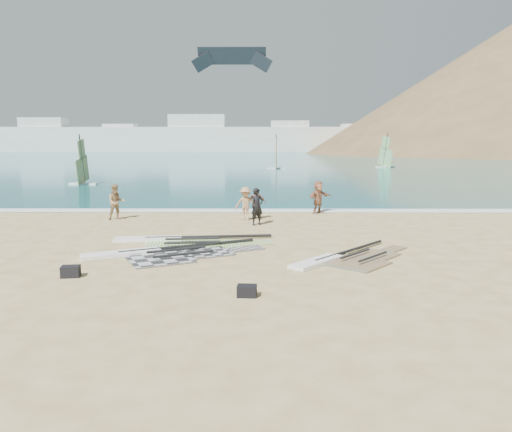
{
  "coord_description": "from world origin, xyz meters",
  "views": [
    {
      "loc": [
        0.08,
        -14.31,
        3.78
      ],
      "look_at": [
        -0.03,
        4.0,
        1.0
      ],
      "focal_mm": 35.0,
      "sensor_mm": 36.0,
      "label": 1
    }
  ],
  "objects_px": {
    "gear_bag_near": "(71,271)",
    "beachgoer_right": "(318,197)",
    "person_wetsuit": "(257,207)",
    "beachgoer_mid": "(246,204)",
    "beachgoer_back": "(257,203)",
    "rig_green": "(180,241)",
    "beachgoer_left": "(116,202)",
    "gear_bag_far": "(247,291)",
    "rig_orange": "(346,259)",
    "rig_grey": "(162,254)"
  },
  "relations": [
    {
      "from": "beachgoer_right",
      "to": "person_wetsuit",
      "type": "bearing_deg",
      "value": -174.37
    },
    {
      "from": "person_wetsuit",
      "to": "beachgoer_mid",
      "type": "relative_size",
      "value": 1.04
    },
    {
      "from": "rig_green",
      "to": "beachgoer_left",
      "type": "distance_m",
      "value": 6.79
    },
    {
      "from": "gear_bag_near",
      "to": "beachgoer_mid",
      "type": "bearing_deg",
      "value": 65.04
    },
    {
      "from": "rig_grey",
      "to": "beachgoer_mid",
      "type": "xyz_separation_m",
      "value": [
        2.59,
        7.24,
        0.75
      ]
    },
    {
      "from": "beachgoer_mid",
      "to": "beachgoer_right",
      "type": "relative_size",
      "value": 0.94
    },
    {
      "from": "rig_orange",
      "to": "beachgoer_back",
      "type": "distance_m",
      "value": 8.97
    },
    {
      "from": "gear_bag_near",
      "to": "gear_bag_far",
      "type": "distance_m",
      "value": 5.27
    },
    {
      "from": "rig_grey",
      "to": "beachgoer_back",
      "type": "relative_size",
      "value": 3.99
    },
    {
      "from": "gear_bag_far",
      "to": "beachgoer_left",
      "type": "bearing_deg",
      "value": 118.79
    },
    {
      "from": "rig_grey",
      "to": "beachgoer_left",
      "type": "distance_m",
      "value": 8.4
    },
    {
      "from": "person_wetsuit",
      "to": "beachgoer_right",
      "type": "xyz_separation_m",
      "value": [
        3.17,
        3.61,
        0.02
      ]
    },
    {
      "from": "rig_grey",
      "to": "rig_orange",
      "type": "height_order",
      "value": "rig_grey"
    },
    {
      "from": "gear_bag_far",
      "to": "beachgoer_mid",
      "type": "height_order",
      "value": "beachgoer_mid"
    },
    {
      "from": "gear_bag_far",
      "to": "gear_bag_near",
      "type": "bearing_deg",
      "value": 160.79
    },
    {
      "from": "person_wetsuit",
      "to": "beachgoer_left",
      "type": "height_order",
      "value": "beachgoer_left"
    },
    {
      "from": "beachgoer_mid",
      "to": "rig_orange",
      "type": "bearing_deg",
      "value": -68.57
    },
    {
      "from": "rig_grey",
      "to": "gear_bag_far",
      "type": "distance_m",
      "value": 5.33
    },
    {
      "from": "person_wetsuit",
      "to": "beachgoer_right",
      "type": "distance_m",
      "value": 4.81
    },
    {
      "from": "gear_bag_far",
      "to": "person_wetsuit",
      "type": "relative_size",
      "value": 0.28
    },
    {
      "from": "rig_grey",
      "to": "rig_orange",
      "type": "xyz_separation_m",
      "value": [
        6.02,
        -0.72,
        -0.0
      ]
    },
    {
      "from": "rig_orange",
      "to": "gear_bag_far",
      "type": "xyz_separation_m",
      "value": [
        -3.08,
        -3.72,
        0.09
      ]
    },
    {
      "from": "beachgoer_mid",
      "to": "person_wetsuit",
      "type": "bearing_deg",
      "value": -67.95
    },
    {
      "from": "person_wetsuit",
      "to": "beachgoer_mid",
      "type": "xyz_separation_m",
      "value": [
        -0.55,
        1.25,
        -0.03
      ]
    },
    {
      "from": "rig_green",
      "to": "beachgoer_right",
      "type": "relative_size",
      "value": 3.53
    },
    {
      "from": "beachgoer_mid",
      "to": "beachgoer_back",
      "type": "relative_size",
      "value": 1.05
    },
    {
      "from": "gear_bag_near",
      "to": "beachgoer_back",
      "type": "relative_size",
      "value": 0.32
    },
    {
      "from": "gear_bag_near",
      "to": "gear_bag_far",
      "type": "bearing_deg",
      "value": -19.21
    },
    {
      "from": "gear_bag_near",
      "to": "rig_green",
      "type": "bearing_deg",
      "value": 64.07
    },
    {
      "from": "rig_green",
      "to": "person_wetsuit",
      "type": "distance_m",
      "value": 4.96
    },
    {
      "from": "rig_green",
      "to": "beachgoer_back",
      "type": "relative_size",
      "value": 3.96
    },
    {
      "from": "gear_bag_far",
      "to": "beachgoer_back",
      "type": "xyz_separation_m",
      "value": [
        0.18,
        12.19,
        0.62
      ]
    },
    {
      "from": "gear_bag_far",
      "to": "beachgoer_left",
      "type": "distance_m",
      "value": 13.68
    },
    {
      "from": "beachgoer_back",
      "to": "gear_bag_far",
      "type": "bearing_deg",
      "value": 90.06
    },
    {
      "from": "beachgoer_back",
      "to": "beachgoer_right",
      "type": "relative_size",
      "value": 0.89
    },
    {
      "from": "rig_grey",
      "to": "gear_bag_near",
      "type": "distance_m",
      "value": 3.39
    },
    {
      "from": "beachgoer_left",
      "to": "gear_bag_far",
      "type": "bearing_deg",
      "value": -84.93
    },
    {
      "from": "rig_green",
      "to": "person_wetsuit",
      "type": "relative_size",
      "value": 3.62
    },
    {
      "from": "rig_grey",
      "to": "rig_orange",
      "type": "bearing_deg",
      "value": -33.59
    },
    {
      "from": "rig_orange",
      "to": "gear_bag_near",
      "type": "xyz_separation_m",
      "value": [
        -8.05,
        -1.99,
        0.11
      ]
    },
    {
      "from": "rig_orange",
      "to": "beachgoer_back",
      "type": "xyz_separation_m",
      "value": [
        -2.9,
        8.46,
        0.72
      ]
    },
    {
      "from": "beachgoer_mid",
      "to": "rig_green",
      "type": "bearing_deg",
      "value": -115.9
    },
    {
      "from": "gear_bag_far",
      "to": "rig_orange",
      "type": "bearing_deg",
      "value": 50.4
    },
    {
      "from": "rig_grey",
      "to": "beachgoer_mid",
      "type": "relative_size",
      "value": 3.79
    },
    {
      "from": "beachgoer_left",
      "to": "beachgoer_back",
      "type": "relative_size",
      "value": 1.11
    },
    {
      "from": "gear_bag_near",
      "to": "beachgoer_right",
      "type": "xyz_separation_m",
      "value": [
        8.35,
        12.31,
        0.7
      ]
    },
    {
      "from": "gear_bag_near",
      "to": "beachgoer_left",
      "type": "xyz_separation_m",
      "value": [
        -1.6,
        10.24,
        0.69
      ]
    },
    {
      "from": "rig_green",
      "to": "gear_bag_far",
      "type": "distance_m",
      "value": 7.0
    },
    {
      "from": "beachgoer_mid",
      "to": "beachgoer_right",
      "type": "bearing_deg",
      "value": 30.58
    },
    {
      "from": "gear_bag_far",
      "to": "beachgoer_mid",
      "type": "relative_size",
      "value": 0.29
    }
  ]
}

